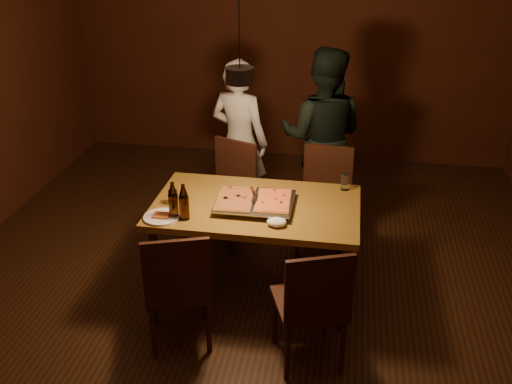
% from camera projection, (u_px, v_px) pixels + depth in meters
% --- Properties ---
extents(room_shell, '(6.00, 6.00, 6.00)m').
position_uv_depth(room_shell, '(240.00, 128.00, 3.70)').
color(room_shell, '#3B2110').
rests_on(room_shell, ground).
extents(dining_table, '(1.50, 0.90, 0.75)m').
position_uv_depth(dining_table, '(256.00, 213.00, 4.18)').
color(dining_table, olive).
rests_on(dining_table, floor).
extents(chair_far_left, '(0.54, 0.54, 0.49)m').
position_uv_depth(chair_far_left, '(230.00, 182.00, 4.99)').
color(chair_far_left, '#38190F').
rests_on(chair_far_left, floor).
extents(chair_far_right, '(0.45, 0.45, 0.49)m').
position_uv_depth(chair_far_right, '(326.00, 189.00, 4.87)').
color(chair_far_right, '#38190F').
rests_on(chair_far_right, floor).
extents(chair_near_left, '(0.53, 0.53, 0.49)m').
position_uv_depth(chair_near_left, '(177.00, 280.00, 3.67)').
color(chair_near_left, '#38190F').
rests_on(chair_near_left, floor).
extents(chair_near_right, '(0.54, 0.54, 0.49)m').
position_uv_depth(chair_near_right, '(313.00, 298.00, 3.50)').
color(chair_near_right, '#38190F').
rests_on(chair_near_right, floor).
extents(pizza_tray, '(0.56, 0.46, 0.05)m').
position_uv_depth(pizza_tray, '(255.00, 203.00, 4.11)').
color(pizza_tray, silver).
rests_on(pizza_tray, dining_table).
extents(pizza_meat, '(0.27, 0.41, 0.02)m').
position_uv_depth(pizza_meat, '(236.00, 198.00, 4.11)').
color(pizza_meat, maroon).
rests_on(pizza_meat, pizza_tray).
extents(pizza_cheese, '(0.26, 0.39, 0.02)m').
position_uv_depth(pizza_cheese, '(273.00, 200.00, 4.08)').
color(pizza_cheese, gold).
rests_on(pizza_cheese, pizza_tray).
extents(spatula, '(0.16, 0.26, 0.04)m').
position_uv_depth(spatula, '(255.00, 198.00, 4.10)').
color(spatula, silver).
rests_on(spatula, pizza_tray).
extents(beer_bottle_a, '(0.07, 0.07, 0.26)m').
position_uv_depth(beer_bottle_a, '(173.00, 200.00, 3.92)').
color(beer_bottle_a, black).
rests_on(beer_bottle_a, dining_table).
extents(beer_bottle_b, '(0.07, 0.07, 0.26)m').
position_uv_depth(beer_bottle_b, '(184.00, 202.00, 3.90)').
color(beer_bottle_b, black).
rests_on(beer_bottle_b, dining_table).
extents(water_glass_left, '(0.07, 0.07, 0.11)m').
position_uv_depth(water_glass_left, '(173.00, 197.00, 4.14)').
color(water_glass_left, silver).
rests_on(water_glass_left, dining_table).
extents(water_glass_right, '(0.06, 0.06, 0.13)m').
position_uv_depth(water_glass_right, '(345.00, 182.00, 4.34)').
color(water_glass_right, silver).
rests_on(water_glass_right, dining_table).
extents(plate_slice, '(0.25, 0.25, 0.03)m').
position_uv_depth(plate_slice, '(162.00, 217.00, 3.96)').
color(plate_slice, white).
rests_on(plate_slice, dining_table).
extents(napkin, '(0.14, 0.10, 0.06)m').
position_uv_depth(napkin, '(277.00, 222.00, 3.86)').
color(napkin, white).
rests_on(napkin, dining_table).
extents(diner_white, '(0.64, 0.52, 1.53)m').
position_uv_depth(diner_white, '(239.00, 141.00, 5.24)').
color(diner_white, silver).
rests_on(diner_white, floor).
extents(diner_dark, '(0.84, 0.68, 1.64)m').
position_uv_depth(diner_dark, '(322.00, 137.00, 5.20)').
color(diner_dark, black).
rests_on(diner_dark, floor).
extents(pendant_lamp, '(0.18, 0.18, 1.10)m').
position_uv_depth(pendant_lamp, '(240.00, 74.00, 3.54)').
color(pendant_lamp, black).
rests_on(pendant_lamp, ceiling).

